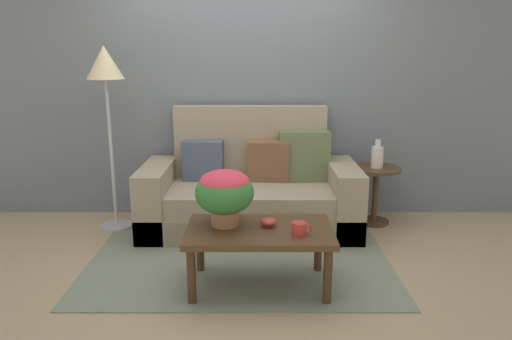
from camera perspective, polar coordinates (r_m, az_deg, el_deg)
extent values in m
plane|color=tan|center=(3.94, -1.93, -10.21)|extent=(14.00, 14.00, 0.00)
cube|color=slate|center=(4.73, -1.61, 10.30)|extent=(6.40, 0.12, 2.62)
cube|color=gray|center=(3.88, -1.97, -10.52)|extent=(2.37, 1.66, 0.01)
cube|color=gray|center=(4.43, -0.71, -5.75)|extent=(1.97, 0.89, 0.23)
cube|color=gray|center=(4.34, -0.73, -3.24)|extent=(1.46, 0.80, 0.19)
cube|color=gray|center=(4.64, -0.68, 2.17)|extent=(1.46, 0.16, 0.91)
cube|color=gray|center=(4.47, -11.82, -3.31)|extent=(0.25, 0.89, 0.62)
cube|color=gray|center=(4.44, 10.43, -3.33)|extent=(0.25, 0.89, 0.62)
cube|color=brown|center=(4.48, 1.55, 1.10)|extent=(0.40, 0.22, 0.39)
cube|color=#607047|center=(4.50, 5.85, 1.68)|extent=(0.48, 0.18, 0.48)
cube|color=#4C5670|center=(4.52, -6.39, 1.11)|extent=(0.39, 0.17, 0.38)
cylinder|color=#442D1B|center=(3.19, -7.78, -12.58)|extent=(0.06, 0.06, 0.39)
cylinder|color=#442D1B|center=(3.19, 8.63, -12.55)|extent=(0.06, 0.06, 0.39)
cylinder|color=#442D1B|center=(3.62, -6.77, -9.19)|extent=(0.06, 0.06, 0.39)
cylinder|color=#442D1B|center=(3.62, 7.52, -9.17)|extent=(0.06, 0.06, 0.39)
cube|color=#4C331E|center=(3.29, 0.41, -7.41)|extent=(1.01, 0.60, 0.04)
cylinder|color=#4C331E|center=(4.77, 13.96, -6.03)|extent=(0.30, 0.30, 0.03)
cylinder|color=#4C331E|center=(4.69, 14.15, -3.01)|extent=(0.05, 0.05, 0.50)
cylinder|color=#4C331E|center=(4.62, 14.35, 0.14)|extent=(0.45, 0.45, 0.03)
cylinder|color=#B2B2B7|center=(4.70, -16.42, -6.48)|extent=(0.30, 0.30, 0.03)
cylinder|color=#B2B2B7|center=(4.51, -17.03, 1.80)|extent=(0.03, 0.03, 1.36)
cone|color=beige|center=(4.42, -17.80, 12.28)|extent=(0.32, 0.32, 0.29)
cylinder|color=#A36B4C|center=(3.33, -3.76, -5.49)|extent=(0.20, 0.20, 0.14)
ellipsoid|color=#337533|center=(3.28, -3.81, -2.74)|extent=(0.41, 0.41, 0.30)
ellipsoid|color=#DB384C|center=(3.26, -3.83, -1.47)|extent=(0.35, 0.35, 0.17)
cylinder|color=red|center=(3.17, 5.17, -7.06)|extent=(0.09, 0.09, 0.09)
torus|color=red|center=(3.17, 6.24, -7.05)|extent=(0.06, 0.01, 0.06)
cylinder|color=#B2382D|center=(3.32, 1.53, -6.64)|extent=(0.05, 0.05, 0.02)
ellipsoid|color=#B2382D|center=(3.31, 1.53, -6.23)|extent=(0.11, 0.11, 0.05)
cylinder|color=silver|center=(4.59, 14.41, 1.51)|extent=(0.11, 0.11, 0.20)
cylinder|color=silver|center=(4.56, 14.51, 3.17)|extent=(0.05, 0.05, 0.07)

